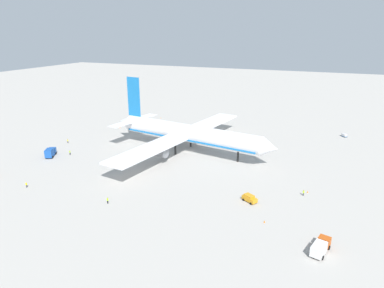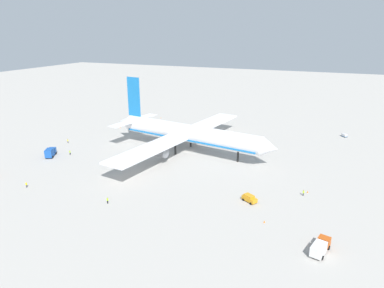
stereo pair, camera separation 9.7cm
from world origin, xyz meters
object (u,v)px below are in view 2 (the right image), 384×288
object	(u,v)px
service_van	(249,198)
traffic_cone_3	(264,222)
ground_worker_3	(303,193)
ground_worker_4	(26,185)
traffic_cone_0	(120,127)
traffic_cone_1	(308,192)
service_truck_1	(320,247)
ground_worker_1	(68,141)
airliner	(186,133)
ground_worker_2	(70,152)
baggage_cart_0	(344,135)
traffic_cone_2	(161,118)
ground_worker_0	(108,200)
service_truck_0	(50,152)

from	to	relation	value
service_van	traffic_cone_3	size ratio (longest dim) A/B	8.31
ground_worker_3	ground_worker_4	world-z (taller)	ground_worker_3
traffic_cone_0	traffic_cone_1	size ratio (longest dim) A/B	1.00
ground_worker_3	traffic_cone_3	world-z (taller)	ground_worker_3
service_truck_1	ground_worker_1	size ratio (longest dim) A/B	4.14
airliner	traffic_cone_1	size ratio (longest dim) A/B	139.04
traffic_cone_0	ground_worker_2	bearing A→B (deg)	-84.14
service_van	baggage_cart_0	world-z (taller)	service_van
ground_worker_1	ground_worker_4	bearing A→B (deg)	-64.11
service_van	traffic_cone_2	distance (m)	98.11
ground_worker_0	traffic_cone_3	world-z (taller)	ground_worker_0
ground_worker_2	traffic_cone_3	size ratio (longest dim) A/B	2.99
ground_worker_4	ground_worker_2	bearing A→B (deg)	106.16
airliner	service_truck_1	bearing A→B (deg)	-43.15
ground_worker_4	service_truck_1	bearing A→B (deg)	0.05
ground_worker_2	ground_worker_3	distance (m)	83.15
service_truck_0	service_van	distance (m)	75.47
ground_worker_0	ground_worker_3	size ratio (longest dim) A/B	0.98
service_truck_1	ground_worker_0	xyz separation A→B (m)	(-53.31, 0.96, -0.58)
service_truck_1	ground_worker_3	distance (m)	26.38
service_van	traffic_cone_0	distance (m)	88.84
ground_worker_4	traffic_cone_3	distance (m)	68.54
baggage_cart_0	ground_worker_3	xyz separation A→B (m)	(-10.45, -65.29, 0.12)
traffic_cone_0	traffic_cone_3	bearing A→B (deg)	-36.00
airliner	ground_worker_0	size ratio (longest dim) A/B	45.40
ground_worker_1	ground_worker_4	distance (m)	42.16
ground_worker_2	service_truck_1	bearing A→B (deg)	-16.98
service_truck_1	ground_worker_1	distance (m)	106.44
airliner	ground_worker_2	world-z (taller)	airliner
ground_worker_1	traffic_cone_0	size ratio (longest dim) A/B	3.05
airliner	traffic_cone_1	world-z (taller)	airliner
ground_worker_1	ground_worker_2	distance (m)	14.99
baggage_cart_0	traffic_cone_0	distance (m)	100.82
service_truck_0	traffic_cone_1	size ratio (longest dim) A/B	12.20
service_truck_0	ground_worker_2	size ratio (longest dim) A/B	4.08
service_truck_0	traffic_cone_3	world-z (taller)	service_truck_0
traffic_cone_2	ground_worker_1	bearing A→B (deg)	-106.65
service_van	ground_worker_3	size ratio (longest dim) A/B	2.66
ground_worker_3	traffic_cone_1	size ratio (longest dim) A/B	3.12
service_truck_0	traffic_cone_0	bearing A→B (deg)	88.50
service_van	traffic_cone_1	bearing A→B (deg)	40.14
service_van	ground_worker_3	distance (m)	15.98
baggage_cart_0	ground_worker_2	distance (m)	113.29
ground_worker_4	service_truck_0	bearing A→B (deg)	119.48
ground_worker_3	ground_worker_4	bearing A→B (deg)	-161.08
traffic_cone_3	ground_worker_3	bearing A→B (deg)	68.84
ground_worker_0	ground_worker_2	size ratio (longest dim) A/B	1.02
ground_worker_0	ground_worker_3	xyz separation A→B (m)	(47.48, 24.76, 0.02)
airliner	service_truck_0	xyz separation A→B (m)	(-43.19, -24.83, -5.38)
ground_worker_3	traffic_cone_2	bearing A→B (deg)	140.65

